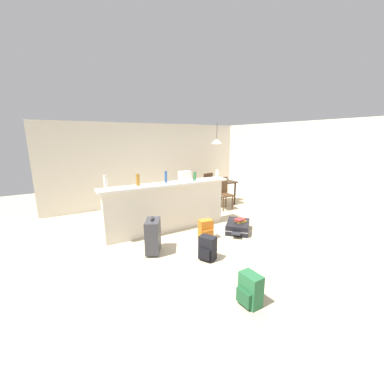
{
  "coord_description": "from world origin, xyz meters",
  "views": [
    {
      "loc": [
        -2.82,
        -4.08,
        2.09
      ],
      "look_at": [
        0.03,
        0.75,
        0.78
      ],
      "focal_mm": 22.18,
      "sensor_mm": 36.0,
      "label": 1
    }
  ],
  "objects": [
    {
      "name": "backpack_green",
      "position": [
        -0.85,
        -2.19,
        0.2
      ],
      "size": [
        0.26,
        0.29,
        0.42
      ],
      "color": "#286B3D",
      "rests_on": "ground_plane"
    },
    {
      "name": "dining_table",
      "position": [
        1.52,
        1.81,
        0.65
      ],
      "size": [
        1.1,
        0.8,
        0.74
      ],
      "color": "#332319",
      "rests_on": "ground_plane"
    },
    {
      "name": "bottle_amber",
      "position": [
        -1.34,
        0.63,
        1.23
      ],
      "size": [
        0.07,
        0.07,
        0.24
      ],
      "primitive_type": "cylinder",
      "color": "#9E661E",
      "rests_on": "bar_countertop"
    },
    {
      "name": "backpack_black",
      "position": [
        -0.67,
        -0.96,
        0.2
      ],
      "size": [
        0.32,
        0.33,
        0.42
      ],
      "color": "black",
      "rests_on": "ground_plane"
    },
    {
      "name": "bottle_green",
      "position": [
        -0.03,
        0.54,
        1.21
      ],
      "size": [
        0.07,
        0.07,
        0.2
      ],
      "primitive_type": "cylinder",
      "color": "#2D6B38",
      "rests_on": "bar_countertop"
    },
    {
      "name": "grocery_bag",
      "position": [
        -0.25,
        0.61,
        1.22
      ],
      "size": [
        0.26,
        0.18,
        0.22
      ],
      "primitive_type": "cube",
      "color": "silver",
      "rests_on": "bar_countertop"
    },
    {
      "name": "book_stack",
      "position": [
        0.67,
        -0.29,
        0.26
      ],
      "size": [
        0.26,
        0.19,
        0.08
      ],
      "color": "gold",
      "rests_on": "suitcase_flat_black"
    },
    {
      "name": "bar_countertop",
      "position": [
        -0.7,
        0.57,
        1.08
      ],
      "size": [
        2.96,
        0.4,
        0.05
      ],
      "primitive_type": "cube",
      "color": "white",
      "rests_on": "partition_half_wall"
    },
    {
      "name": "dining_chair_near_partition",
      "position": [
        1.44,
        1.32,
        0.52
      ],
      "size": [
        0.42,
        0.42,
        0.93
      ],
      "color": "#4C331E",
      "rests_on": "ground_plane"
    },
    {
      "name": "dining_chair_far_side",
      "position": [
        1.53,
        2.39,
        0.52
      ],
      "size": [
        0.47,
        0.47,
        0.93
      ],
      "color": "#4C331E",
      "rests_on": "ground_plane"
    },
    {
      "name": "partition_half_wall",
      "position": [
        -0.7,
        0.57,
        0.53
      ],
      "size": [
        2.8,
        0.2,
        1.06
      ],
      "primitive_type": "cube",
      "color": "silver",
      "rests_on": "ground_plane"
    },
    {
      "name": "suitcase_upright_charcoal",
      "position": [
        -1.39,
        -0.25,
        0.33
      ],
      "size": [
        0.42,
        0.5,
        0.67
      ],
      "color": "#38383D",
      "rests_on": "ground_plane"
    },
    {
      "name": "bottle_blue",
      "position": [
        -0.7,
        0.64,
        1.23
      ],
      "size": [
        0.06,
        0.06,
        0.26
      ],
      "primitive_type": "cylinder",
      "color": "#284C89",
      "rests_on": "bar_countertop"
    },
    {
      "name": "bottle_white",
      "position": [
        -1.99,
        0.61,
        1.24
      ],
      "size": [
        0.07,
        0.07,
        0.27
      ],
      "primitive_type": "cylinder",
      "color": "silver",
      "rests_on": "bar_countertop"
    },
    {
      "name": "wall_back",
      "position": [
        0.0,
        3.05,
        1.25
      ],
      "size": [
        6.6,
        0.1,
        2.5
      ],
      "primitive_type": "cube",
      "color": "silver",
      "rests_on": "ground_plane"
    },
    {
      "name": "pendant_lamp",
      "position": [
        1.58,
        1.9,
        1.97
      ],
      "size": [
        0.34,
        0.34,
        0.65
      ],
      "color": "black"
    },
    {
      "name": "backpack_orange",
      "position": [
        -0.23,
        -0.25,
        0.2
      ],
      "size": [
        0.3,
        0.27,
        0.42
      ],
      "color": "orange",
      "rests_on": "ground_plane"
    },
    {
      "name": "suitcase_flat_black",
      "position": [
        0.63,
        -0.26,
        0.11
      ],
      "size": [
        0.84,
        0.83,
        0.22
      ],
      "color": "black",
      "rests_on": "ground_plane"
    },
    {
      "name": "ground_plane",
      "position": [
        0.0,
        0.0,
        -0.03
      ],
      "size": [
        13.0,
        13.0,
        0.05
      ],
      "primitive_type": "cube",
      "color": "#BCAD8E"
    },
    {
      "name": "bottle_clear",
      "position": [
        0.57,
        0.48,
        1.21
      ],
      "size": [
        0.07,
        0.07,
        0.22
      ],
      "primitive_type": "cylinder",
      "color": "silver",
      "rests_on": "bar_countertop"
    },
    {
      "name": "wall_right",
      "position": [
        3.05,
        0.3,
        1.25
      ],
      "size": [
        0.1,
        6.0,
        2.5
      ],
      "primitive_type": "cube",
      "color": "silver",
      "rests_on": "ground_plane"
    }
  ]
}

